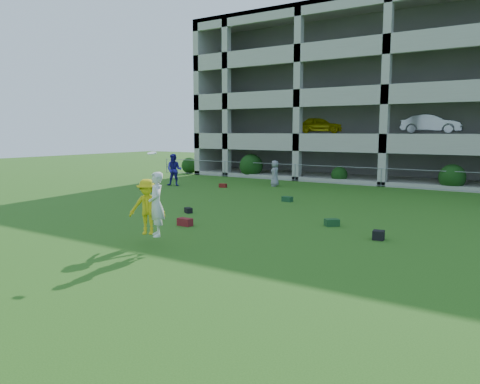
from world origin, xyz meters
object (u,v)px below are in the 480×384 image
Objects in this scene: bystander_a at (174,170)px; bystander_b at (173,167)px; parking_garage at (418,98)px; frisbee_contest at (150,206)px; bystander_c at (275,173)px; crate_d at (378,235)px.

bystander_a reaches higher than bystander_b.
parking_garage reaches higher than bystander_b.
frisbee_contest reaches higher than bystander_a.
bystander_b reaches higher than bystander_c.
bystander_a is at bearing 153.53° from crate_d.
crate_d is at bearing 14.57° from bystander_c.
bystander_a is at bearing -86.39° from bystander_c.
parking_garage is at bearing 21.31° from bystander_b.
crate_d is (15.45, -7.69, -0.87)m from bystander_a.
bystander_b is at bearing -120.68° from bystander_c.
bystander_c is at bearing -114.98° from parking_garage.
bystander_c is at bearing 4.86° from bystander_a.
parking_garage is at bearing 87.39° from frisbee_contest.
parking_garage is at bearing 127.36° from bystander_c.
bystander_a is 1.25× the size of bystander_c.
frisbee_contest is at bearing -140.84° from crate_d.
bystander_c is at bearing -20.43° from bystander_b.
bystander_b is 1.03× the size of bystander_c.
crate_d is 0.14× the size of frisbee_contest.
parking_garage reaches higher than crate_d.
frisbee_contest is at bearing -92.61° from parking_garage.
crate_d is 24.29m from parking_garage.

